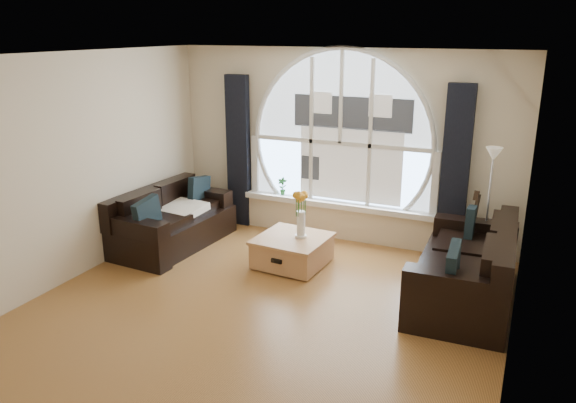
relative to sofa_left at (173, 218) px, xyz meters
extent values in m
cube|color=brown|center=(2.01, -1.43, -0.40)|extent=(5.00, 5.50, 0.01)
cube|color=silver|center=(2.01, -1.43, 2.30)|extent=(5.00, 5.50, 0.01)
cube|color=beige|center=(2.01, 1.32, 0.95)|extent=(5.00, 0.01, 2.70)
cube|color=beige|center=(2.01, -4.18, 0.95)|extent=(5.00, 0.01, 2.70)
cube|color=beige|center=(-0.49, -1.43, 0.95)|extent=(0.01, 5.50, 2.70)
cube|color=beige|center=(4.51, -1.43, 0.95)|extent=(0.01, 5.50, 2.70)
cube|color=silver|center=(4.21, -1.43, 1.95)|extent=(0.92, 5.50, 0.72)
cube|color=silver|center=(2.01, 1.29, 1.23)|extent=(2.60, 0.06, 2.15)
cube|color=white|center=(2.01, 1.22, 0.11)|extent=(2.90, 0.22, 0.08)
cube|color=white|center=(2.01, 1.26, 1.23)|extent=(2.76, 0.08, 2.15)
cube|color=silver|center=(2.16, 1.27, 1.10)|extent=(1.70, 0.02, 1.50)
cube|color=black|center=(0.41, 1.20, 0.75)|extent=(0.35, 0.12, 2.30)
cube|color=black|center=(3.61, 1.20, 0.75)|extent=(0.35, 0.12, 2.30)
cube|color=black|center=(0.00, 0.00, 0.00)|extent=(1.03, 1.88, 0.81)
cube|color=black|center=(3.96, -0.07, 0.00)|extent=(1.05, 2.01, 0.88)
cube|color=#AE784C|center=(1.81, 0.04, -0.19)|extent=(0.92, 0.92, 0.42)
cube|color=silver|center=(0.08, 0.14, 0.10)|extent=(0.61, 0.61, 0.10)
cube|color=white|center=(1.91, 0.09, 0.37)|extent=(0.24, 0.24, 0.70)
cube|color=#B2B2B2|center=(4.08, 0.82, 0.40)|extent=(0.24, 0.24, 1.60)
cube|color=brown|center=(3.93, 0.88, 0.13)|extent=(0.42, 0.35, 1.06)
imported|color=#1E6023|center=(1.13, 1.22, 0.28)|extent=(0.15, 0.11, 0.27)
camera|label=1|loc=(4.52, -6.14, 2.56)|focal=35.08mm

